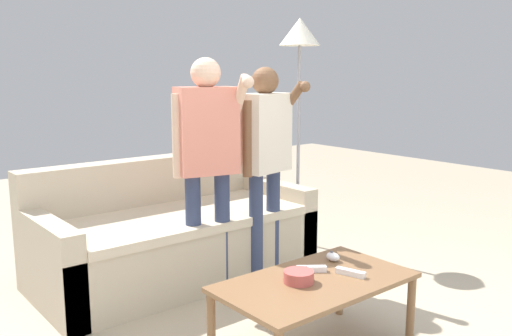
% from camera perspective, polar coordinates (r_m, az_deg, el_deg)
% --- Properties ---
extents(couch, '(1.94, 0.93, 0.82)m').
position_cam_1_polar(couch, '(3.98, -8.74, -7.08)').
color(couch, '#B7A88E').
rests_on(couch, ground).
extents(coffee_table, '(1.01, 0.57, 0.41)m').
position_cam_1_polar(coffee_table, '(2.85, 6.24, -12.48)').
color(coffee_table, brown).
rests_on(coffee_table, ground).
extents(snack_bowl, '(0.15, 0.15, 0.06)m').
position_cam_1_polar(snack_bowl, '(2.78, 4.46, -11.30)').
color(snack_bowl, '#B24C47').
rests_on(snack_bowl, coffee_table).
extents(game_remote_nunchuk, '(0.06, 0.09, 0.05)m').
position_cam_1_polar(game_remote_nunchuk, '(3.09, 8.08, -9.21)').
color(game_remote_nunchuk, white).
rests_on(game_remote_nunchuk, coffee_table).
extents(floor_lamp, '(0.34, 0.34, 1.89)m').
position_cam_1_polar(floor_lamp, '(4.53, 4.60, 12.30)').
color(floor_lamp, '#2D2D33').
rests_on(floor_lamp, ground).
extents(player_right, '(0.47, 0.33, 1.49)m').
position_cam_1_polar(player_right, '(3.72, 0.98, 2.05)').
color(player_right, '#2D3856').
rests_on(player_right, ground).
extents(player_center, '(0.44, 0.44, 1.54)m').
position_cam_1_polar(player_center, '(3.49, -5.16, 2.06)').
color(player_center, '#2D3856').
rests_on(player_center, ground).
extents(game_remote_wand_near, '(0.08, 0.16, 0.03)m').
position_cam_1_polar(game_remote_wand_near, '(2.90, 9.89, -10.77)').
color(game_remote_wand_near, white).
rests_on(game_remote_wand_near, coffee_table).
extents(game_remote_wand_far, '(0.15, 0.12, 0.03)m').
position_cam_1_polar(game_remote_wand_far, '(2.93, 5.85, -10.48)').
color(game_remote_wand_far, white).
rests_on(game_remote_wand_far, coffee_table).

